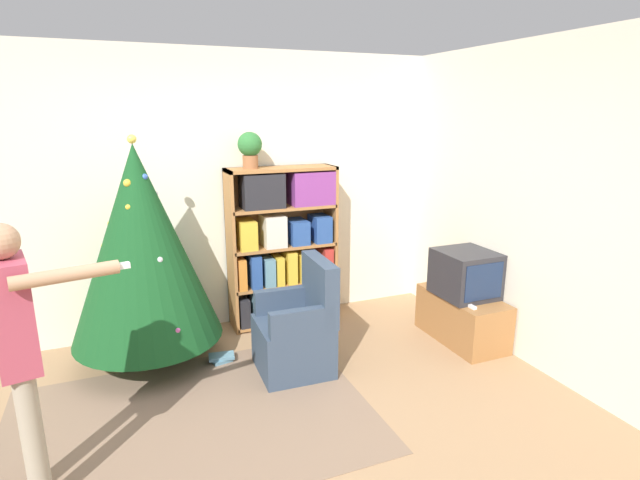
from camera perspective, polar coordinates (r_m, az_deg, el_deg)
ground_plane at (r=3.46m, az=-5.92°, el=-21.89°), size 14.00×14.00×0.00m
wall_back at (r=4.81m, az=-13.21°, el=5.18°), size 8.00×0.10×2.60m
wall_right at (r=4.17m, az=26.34°, el=2.67°), size 0.10×8.00×2.60m
area_rug at (r=3.73m, az=-14.38°, el=-19.26°), size 2.42×1.74×0.01m
bookshelf at (r=4.84m, az=-4.16°, el=-0.53°), size 1.04×0.32×1.54m
tv_stand at (r=4.80m, az=15.91°, el=-8.51°), size 0.44×0.86×0.43m
television at (r=4.65m, az=16.29°, el=-3.71°), size 0.47×0.50×0.41m
game_remote at (r=4.45m, az=16.83°, el=-7.24°), size 0.04×0.12×0.02m
christmas_tree at (r=4.23m, az=-19.72°, el=-0.54°), size 1.20×1.20×1.88m
armchair at (r=4.08m, az=-2.54°, el=-10.50°), size 0.59×0.58×0.92m
standing_person at (r=2.99m, az=-31.13°, el=-10.20°), size 0.69×0.46×1.53m
potted_plant at (r=4.62m, az=-8.02°, el=10.43°), size 0.22×0.22×0.33m
book_pile_near_tree at (r=4.39m, az=-11.19°, el=-13.09°), size 0.23×0.16×0.06m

